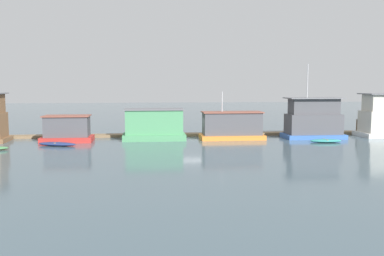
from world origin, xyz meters
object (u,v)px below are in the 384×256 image
(houseboat_white, at_px, (381,117))
(dinghy_teal, at_px, (326,141))
(houseboat_orange, at_px, (232,126))
(dinghy_navy, at_px, (57,144))
(mooring_post_far_left, at_px, (357,127))
(houseboat_blue, at_px, (313,120))
(houseboat_red, at_px, (67,129))
(houseboat_green, at_px, (154,125))

(houseboat_white, height_order, dinghy_teal, houseboat_white)
(houseboat_orange, height_order, houseboat_white, houseboat_orange)
(dinghy_navy, xyz_separation_m, mooring_post_far_left, (35.37, 6.01, 0.77))
(houseboat_blue, bearing_deg, houseboat_white, 4.91)
(houseboat_blue, relative_size, mooring_post_far_left, 4.45)
(houseboat_red, distance_m, mooring_post_far_left, 35.01)
(houseboat_orange, bearing_deg, dinghy_navy, -169.66)
(houseboat_blue, xyz_separation_m, dinghy_navy, (-28.59, -3.41, -1.92))
(houseboat_orange, distance_m, dinghy_navy, 19.25)
(dinghy_navy, distance_m, mooring_post_far_left, 35.88)
(houseboat_blue, bearing_deg, mooring_post_far_left, 21.03)
(houseboat_orange, distance_m, dinghy_teal, 10.42)
(houseboat_orange, relative_size, houseboat_blue, 0.85)
(houseboat_white, height_order, mooring_post_far_left, houseboat_white)
(dinghy_teal, bearing_deg, houseboat_green, 166.36)
(houseboat_red, relative_size, houseboat_green, 0.78)
(mooring_post_far_left, bearing_deg, houseboat_green, -175.53)
(dinghy_navy, bearing_deg, mooring_post_far_left, 9.65)
(houseboat_red, bearing_deg, houseboat_white, 1.23)
(houseboat_orange, distance_m, houseboat_blue, 9.71)
(houseboat_orange, xyz_separation_m, mooring_post_far_left, (16.47, 2.57, -0.54))
(houseboat_green, height_order, houseboat_orange, houseboat_orange)
(houseboat_blue, bearing_deg, dinghy_teal, -91.83)
(houseboat_blue, relative_size, dinghy_teal, 2.46)
(houseboat_red, height_order, houseboat_blue, houseboat_blue)
(houseboat_green, bearing_deg, dinghy_teal, -13.64)
(houseboat_green, distance_m, houseboat_white, 27.38)
(houseboat_blue, bearing_deg, houseboat_red, -179.92)
(houseboat_green, distance_m, houseboat_orange, 8.92)
(houseboat_green, height_order, dinghy_navy, houseboat_green)
(dinghy_navy, bearing_deg, houseboat_red, 82.20)
(houseboat_red, relative_size, houseboat_orange, 0.75)
(houseboat_blue, distance_m, dinghy_teal, 4.32)
(houseboat_green, xyz_separation_m, houseboat_orange, (8.90, -0.58, -0.18))
(houseboat_orange, bearing_deg, mooring_post_far_left, 8.85)
(dinghy_navy, bearing_deg, houseboat_orange, 10.34)
(houseboat_orange, relative_size, dinghy_navy, 1.72)
(houseboat_blue, relative_size, houseboat_white, 1.66)
(dinghy_navy, height_order, dinghy_teal, dinghy_navy)
(houseboat_green, bearing_deg, houseboat_red, -176.01)
(dinghy_teal, bearing_deg, houseboat_orange, 157.84)
(houseboat_red, height_order, houseboat_white, houseboat_white)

